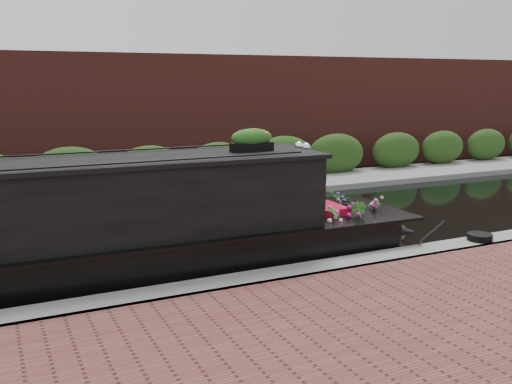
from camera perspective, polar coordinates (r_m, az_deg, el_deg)
name	(u,v)px	position (r m, az deg, el deg)	size (l,w,h in m)	color
ground	(209,236)	(11.94, -4.70, -4.40)	(80.00, 80.00, 0.00)	black
near_bank_coping	(284,287)	(9.08, 2.83, -9.48)	(40.00, 0.60, 0.50)	gray
far_bank_path	(154,199)	(15.84, -10.12, -0.65)	(40.00, 2.40, 0.34)	gray
far_hedge	(146,193)	(16.69, -10.94, -0.08)	(40.00, 1.10, 2.80)	#234115
far_brick_wall	(129,181)	(18.70, -12.58, 1.06)	(40.00, 1.00, 8.00)	#5D261F
narrowboat	(96,237)	(9.38, -15.74, -4.33)	(10.95, 2.22, 2.57)	black
rope_fender	(394,231)	(11.98, 13.60, -3.78)	(0.35, 0.35, 0.36)	olive
coiled_mooring_rope	(480,237)	(11.47, 21.47, -4.21)	(0.46, 0.46, 0.12)	black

